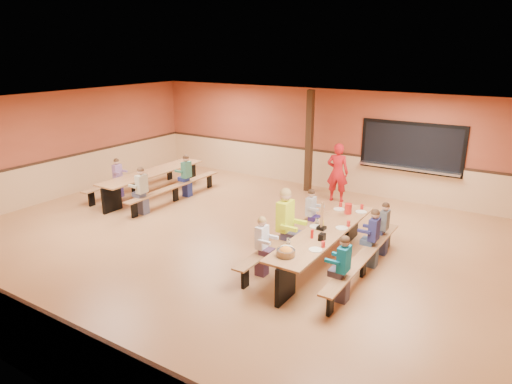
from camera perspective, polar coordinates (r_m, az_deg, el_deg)
The scene contains 23 objects.
ground at distance 10.29m, azimuth -3.45°, elevation -6.15°, with size 12.00×12.00×0.00m, color #9E663C.
room_envelope at distance 10.03m, azimuth -3.52°, elevation -2.54°, with size 12.04×10.04×3.02m.
kitchen_pass_through at distance 13.19m, azimuth 18.80°, elevation 5.06°, with size 2.78×0.28×1.38m.
structural_post at distance 13.58m, azimuth 6.67°, elevation 6.27°, with size 0.18×0.18×3.00m, color black.
cafeteria_table_main at distance 9.07m, azimuth 8.48°, elevation -6.07°, with size 1.91×3.70×0.74m.
cafeteria_table_second at distance 13.51m, azimuth -12.70°, elevation 1.64°, with size 1.91×3.70×0.74m.
seated_child_white_left at distance 8.60m, azimuth 0.74°, elevation -6.84°, with size 0.35×0.28×1.16m, color white, non-canonical shape.
seated_adult_yellow at distance 9.25m, azimuth 3.64°, elevation -4.04°, with size 0.49×0.40×1.47m, color #DFFF24, non-canonical shape.
seated_child_grey_left at distance 10.30m, azimuth 6.83°, elevation -2.80°, with size 0.34×0.27×1.14m, color #B7B7B7, non-canonical shape.
seated_child_teal_right at distance 7.87m, azimuth 10.85°, elevation -9.50°, with size 0.36×0.29×1.18m, color #0D6A87, non-canonical shape.
seated_child_navy_right at distance 9.21m, azimuth 14.45°, elevation -5.67°, with size 0.35×0.29×1.18m, color #202151, non-canonical shape.
seated_child_char_right at distance 9.81m, azimuth 15.68°, elevation -4.47°, with size 0.33×0.27×1.12m, color #4F5458, non-canonical shape.
seated_child_purple_sec at distance 13.71m, azimuth -16.88°, elevation 1.68°, with size 0.33×0.27×1.12m, color #8D6393, non-canonical shape.
seated_child_green_sec at distance 13.29m, azimuth -8.67°, elevation 1.97°, with size 0.37×0.30×1.21m, color #34735D, non-canonical shape.
seated_child_tan_sec at distance 12.09m, azimuth -14.05°, elevation 0.11°, with size 0.38×0.31×1.23m, color #A6A085, non-canonical shape.
standing_woman at distance 12.89m, azimuth 10.15°, elevation 2.43°, with size 0.60×0.40×1.66m, color red.
punch_pitcher at distance 9.95m, azimuth 11.45°, elevation -2.06°, with size 0.16×0.16×0.22m, color red.
chip_bowl at distance 7.84m, azimuth 3.76°, elevation -7.51°, with size 0.32×0.32×0.15m, color orange, non-canonical shape.
napkin_dispenser at distance 8.53m, azimuth 8.25°, elevation -5.59°, with size 0.10×0.14×0.13m, color black.
condiment_mustard at distance 9.07m, azimuth 8.28°, elevation -4.03°, with size 0.06×0.06×0.17m, color yellow.
condiment_ketchup at distance 8.59m, azimuth 7.02°, elevation -5.23°, with size 0.06×0.06×0.17m, color #B2140F.
table_paddle at distance 8.99m, azimuth 8.21°, elevation -3.85°, with size 0.16×0.16×0.56m.
place_settings at distance 8.97m, azimuth 8.56°, elevation -4.50°, with size 0.65×3.30×0.11m, color beige, non-canonical shape.
Camera 1 is at (5.55, -7.62, 4.13)m, focal length 32.00 mm.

